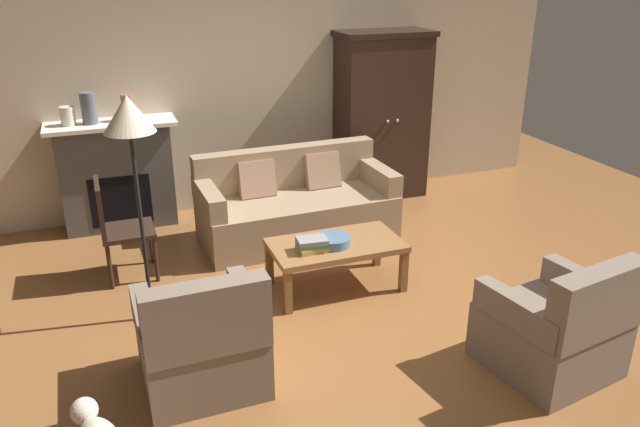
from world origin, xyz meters
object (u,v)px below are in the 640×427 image
couch (296,207)px  book_stack (312,245)px  mantel_vase_cream (68,116)px  armoire (382,116)px  side_chair_wooden (116,224)px  fruit_bowl (333,241)px  coffee_table (336,248)px  mantel_vase_slate (89,108)px  mantel_vase_terracotta (127,107)px  floor_lamp (130,128)px  armchair_near_right (556,330)px  armchair_near_left (202,344)px  fireplace (117,174)px

couch → book_stack: size_ratio=7.52×
couch → mantel_vase_cream: (-2.01, 0.87, 0.89)m
armoire → side_chair_wooden: 3.27m
couch → fruit_bowl: 1.18m
coffee_table → mantel_vase_slate: (-1.79, 2.01, 0.91)m
mantel_vase_cream → mantel_vase_terracotta: bearing=0.0°
armoire → mantel_vase_cream: armoire is taller
mantel_vase_slate → floor_lamp: size_ratio=0.18×
mantel_vase_slate → book_stack: bearing=-53.3°
armchair_near_right → floor_lamp: (-2.49, 1.63, 1.21)m
book_stack → armoire: bearing=52.1°
armoire → mantel_vase_slate: (-3.13, 0.06, 0.32)m
side_chair_wooden → floor_lamp: (0.16, -0.79, 1.01)m
armchair_near_left → armchair_near_right: bearing=-16.5°
mantel_vase_terracotta → floor_lamp: bearing=-93.0°
armoire → coffee_table: (-1.34, -1.95, -0.58)m
mantel_vase_terracotta → side_chair_wooden: (-0.27, -1.18, -0.74)m
armchair_near_left → side_chair_wooden: (-0.40, 1.75, 0.20)m
side_chair_wooden → mantel_vase_cream: bearing=103.9°
armoire → armchair_near_right: (-0.38, -3.53, -0.64)m
book_stack → armchair_near_right: bearing=-51.6°
mantel_vase_cream → armoire: bearing=-1.0°
fireplace → mantel_vase_cream: (-0.38, -0.02, 0.64)m
coffee_table → side_chair_wooden: bearing=153.9°
armoire → armchair_near_left: 3.94m
armoire → side_chair_wooden: armoire is taller
armchair_near_left → mantel_vase_cream: bearing=103.4°
couch → side_chair_wooden: 1.76m
side_chair_wooden → coffee_table: bearing=-26.1°
coffee_table → mantel_vase_slate: bearing=131.7°
coffee_table → mantel_vase_cream: bearing=134.8°
armoire → mantel_vase_terracotta: bearing=178.8°
mantel_vase_cream → armchair_near_right: bearing=-50.7°
coffee_table → mantel_vase_slate: mantel_vase_slate is taller
armoire → fruit_bowl: size_ratio=6.49×
mantel_vase_slate → armchair_near_left: mantel_vase_slate is taller
mantel_vase_slate → armchair_near_right: mantel_vase_slate is taller
mantel_vase_cream → armchair_near_right: (2.95, -3.59, -0.90)m
book_stack → mantel_vase_cream: size_ratio=1.41×
couch → armchair_near_right: 2.88m
armoire → coffee_table: size_ratio=1.72×
fruit_bowl → mantel_vase_cream: 2.92m
armoire → armchair_near_left: armoire is taller
mantel_vase_terracotta → armchair_near_left: bearing=-87.4°
couch → coffee_table: couch is taller
mantel_vase_cream → mantel_vase_terracotta: mantel_vase_terracotta is taller
mantel_vase_terracotta → armchair_near_right: size_ratio=0.30×
fruit_bowl → book_stack: book_stack is taller
mantel_vase_slate → side_chair_wooden: bearing=-85.5°
coffee_table → book_stack: book_stack is taller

